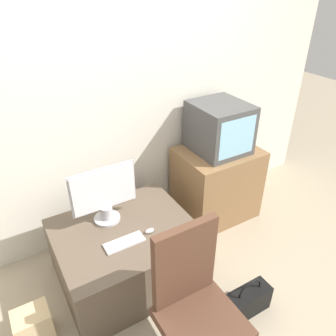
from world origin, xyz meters
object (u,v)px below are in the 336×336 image
(office_chair, at_px, (196,315))
(handbag, at_px, (248,301))
(crt_tv, at_px, (219,128))
(keyboard, at_px, (124,243))
(main_monitor, at_px, (104,195))
(mouse, at_px, (150,231))
(cardboard_box_lower, at_px, (34,326))

(office_chair, relative_size, handbag, 2.97)
(handbag, bearing_deg, crt_tv, 65.07)
(office_chair, bearing_deg, keyboard, 101.38)
(handbag, bearing_deg, main_monitor, 126.08)
(main_monitor, height_order, crt_tv, crt_tv)
(keyboard, distance_m, mouse, 0.20)
(mouse, bearing_deg, main_monitor, 125.33)
(cardboard_box_lower, bearing_deg, keyboard, 3.54)
(keyboard, height_order, mouse, mouse)
(mouse, height_order, crt_tv, crt_tv)
(keyboard, height_order, cardboard_box_lower, keyboard)
(crt_tv, bearing_deg, mouse, -155.00)
(mouse, xyz_separation_m, cardboard_box_lower, (-0.89, -0.05, -0.37))
(crt_tv, relative_size, office_chair, 0.49)
(keyboard, xyz_separation_m, handbag, (0.65, -0.60, -0.37))
(main_monitor, relative_size, office_chair, 0.50)
(keyboard, distance_m, handbag, 0.96)
(handbag, bearing_deg, keyboard, 137.29)
(office_chair, height_order, cardboard_box_lower, office_chair)
(office_chair, bearing_deg, main_monitor, 98.36)
(crt_tv, distance_m, office_chair, 1.57)
(office_chair, bearing_deg, mouse, 84.46)
(cardboard_box_lower, bearing_deg, handbag, -22.63)
(main_monitor, distance_m, crt_tv, 1.17)
(main_monitor, xyz_separation_m, cardboard_box_lower, (-0.68, -0.34, -0.58))
(main_monitor, relative_size, crt_tv, 1.02)
(crt_tv, bearing_deg, cardboard_box_lower, -165.12)
(cardboard_box_lower, height_order, handbag, handbag)
(crt_tv, bearing_deg, office_chair, -131.83)
(mouse, bearing_deg, cardboard_box_lower, -176.82)
(main_monitor, bearing_deg, handbag, -53.92)
(mouse, distance_m, office_chair, 0.69)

